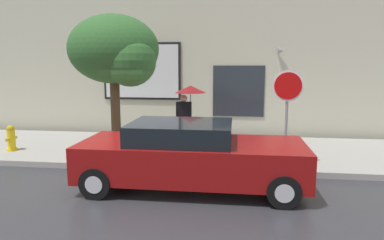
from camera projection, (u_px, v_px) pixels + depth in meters
The scene contains 8 objects.
ground_plane at pixel (135, 186), 7.66m from camera, with size 60.00×60.00×0.00m, color #333338.
sidewalk at pixel (163, 149), 10.59m from camera, with size 20.00×4.00×0.15m, color #A3A099.
building_facade at pixel (176, 41), 12.49m from camera, with size 20.00×0.67×7.00m.
parked_car at pixel (190, 155), 7.43m from camera, with size 4.74×1.95×1.43m.
fire_hydrant at pixel (11, 138), 10.12m from camera, with size 0.30×0.44×0.75m.
pedestrian_with_umbrella at pixel (188, 98), 10.62m from camera, with size 0.95×0.95×1.86m.
street_tree at pixel (117, 52), 9.23m from camera, with size 2.45×2.08×3.81m.
stop_sign at pixel (287, 99), 8.47m from camera, with size 0.76×0.10×2.36m.
Camera 1 is at (2.18, -7.11, 2.65)m, focal length 32.49 mm.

